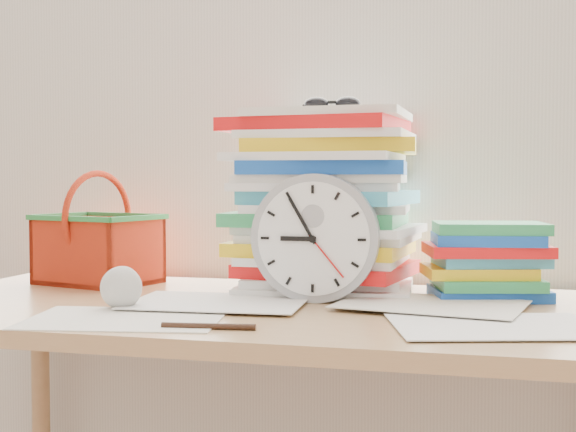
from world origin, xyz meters
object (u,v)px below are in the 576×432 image
(book_stack, at_px, (485,260))
(basket, at_px, (98,229))
(desk, at_px, (258,343))
(clock, at_px, (316,238))
(paper_stack, at_px, (324,201))

(book_stack, height_order, basket, basket)
(desk, distance_m, clock, 0.23)
(clock, height_order, basket, basket)
(book_stack, bearing_deg, desk, -156.38)
(paper_stack, height_order, book_stack, paper_stack)
(clock, height_order, book_stack, clock)
(basket, bearing_deg, desk, -9.03)
(clock, xyz_separation_m, basket, (-0.54, 0.14, 0.00))
(clock, bearing_deg, book_stack, 21.57)
(desk, height_order, paper_stack, paper_stack)
(paper_stack, relative_size, book_stack, 1.48)
(desk, height_order, basket, basket)
(desk, height_order, clock, clock)
(book_stack, bearing_deg, basket, 178.93)
(clock, relative_size, book_stack, 0.96)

